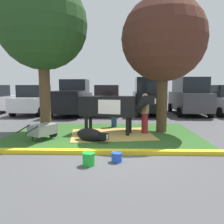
{
  "coord_description": "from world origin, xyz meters",
  "views": [
    {
      "loc": [
        0.25,
        -6.43,
        1.99
      ],
      "look_at": [
        0.01,
        2.67,
        0.9
      ],
      "focal_mm": 35.67,
      "sensor_mm": 36.0,
      "label": 1
    }
  ],
  "objects": [
    {
      "name": "person_handler",
      "position": [
        0.08,
        4.05,
        0.8
      ],
      "size": [
        0.51,
        0.34,
        1.51
      ],
      "color": "#23478C",
      "rests_on": "ground"
    },
    {
      "name": "wheelbarrow",
      "position": [
        -2.46,
        1.46,
        0.39
      ],
      "size": [
        1.15,
        1.53,
        0.63
      ],
      "color": "gray",
      "rests_on": "ground"
    },
    {
      "name": "person_visitor_near",
      "position": [
        1.36,
        2.58,
        0.9
      ],
      "size": [
        0.34,
        0.53,
        1.68
      ],
      "color": "maroon",
      "rests_on": "ground"
    },
    {
      "name": "hay_bedding",
      "position": [
        0.01,
        2.37,
        0.03
      ],
      "size": [
        3.53,
        2.86,
        0.04
      ],
      "primitive_type": "cube",
      "rotation": [
        0.0,
        0.0,
        0.15
      ],
      "color": "tan",
      "rests_on": "ground"
    },
    {
      "name": "shade_tree_left",
      "position": [
        -2.79,
        2.78,
        4.39
      ],
      "size": [
        3.63,
        3.63,
        6.25
      ],
      "color": "brown",
      "rests_on": "ground"
    },
    {
      "name": "grass_island",
      "position": [
        -0.33,
        2.48,
        0.01
      ],
      "size": [
        7.54,
        4.89,
        0.02
      ],
      "primitive_type": "cube",
      "color": "#2D5B23",
      "rests_on": "ground"
    },
    {
      "name": "bucket_green",
      "position": [
        -0.47,
        -1.07,
        0.17
      ],
      "size": [
        0.33,
        0.33,
        0.33
      ],
      "color": "green",
      "rests_on": "ground"
    },
    {
      "name": "curb_yellow",
      "position": [
        -0.33,
        -0.12,
        0.06
      ],
      "size": [
        8.74,
        0.24,
        0.12
      ],
      "primitive_type": "cube",
      "color": "yellow",
      "rests_on": "ground"
    },
    {
      "name": "hatchback_white",
      "position": [
        -5.56,
        8.95,
        0.98
      ],
      "size": [
        2.14,
        4.46,
        2.02
      ],
      "color": "silver",
      "rests_on": "ground"
    },
    {
      "name": "bucket_blue",
      "position": [
        0.23,
        -0.79,
        0.13
      ],
      "size": [
        0.3,
        0.3,
        0.25
      ],
      "color": "blue",
      "rests_on": "ground"
    },
    {
      "name": "ground_plane",
      "position": [
        0.0,
        0.0,
        0.0
      ],
      "size": [
        80.0,
        80.0,
        0.0
      ],
      "primitive_type": "plane",
      "color": "#4C4C4F"
    },
    {
      "name": "suv_dark_grey",
      "position": [
        5.13,
        8.96,
        1.27
      ],
      "size": [
        2.24,
        4.66,
        2.52
      ],
      "color": "#3D3D42",
      "rests_on": "ground"
    },
    {
      "name": "calf_lying",
      "position": [
        -0.71,
        1.28,
        0.24
      ],
      "size": [
        1.29,
        0.97,
        0.48
      ],
      "color": "black",
      "rests_on": "ground"
    },
    {
      "name": "shade_tree_right",
      "position": [
        2.13,
        3.03,
        3.86
      ],
      "size": [
        3.48,
        3.48,
        5.63
      ],
      "color": "#4C3823",
      "rests_on": "ground"
    },
    {
      "name": "sedan_red",
      "position": [
        -0.46,
        9.13,
        0.98
      ],
      "size": [
        2.14,
        4.46,
        2.02
      ],
      "color": "red",
      "rests_on": "ground"
    },
    {
      "name": "cow_holstein",
      "position": [
        -0.04,
        2.54,
        1.14
      ],
      "size": [
        3.08,
        1.23,
        1.59
      ],
      "color": "black",
      "rests_on": "ground"
    },
    {
      "name": "suv_black",
      "position": [
        2.32,
        9.12,
        1.27
      ],
      "size": [
        2.24,
        4.66,
        2.52
      ],
      "color": "black",
      "rests_on": "ground"
    },
    {
      "name": "pickup_truck_black",
      "position": [
        -2.91,
        8.98,
        1.11
      ],
      "size": [
        2.36,
        5.47,
        2.42
      ],
      "color": "black",
      "rests_on": "ground"
    }
  ]
}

